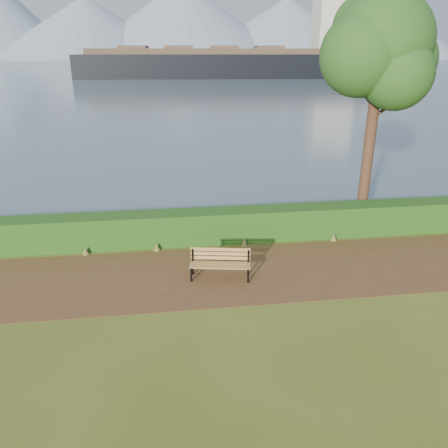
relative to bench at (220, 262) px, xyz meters
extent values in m
plane|color=#4D5919|center=(-0.59, -0.13, -0.46)|extent=(140.00, 140.00, 0.00)
cube|color=brown|center=(-0.59, 0.17, -0.45)|extent=(40.00, 3.40, 0.01)
cube|color=#194513|center=(-0.59, 2.47, 0.04)|extent=(32.00, 0.85, 1.00)
cube|color=#42596A|center=(-0.59, 259.87, -0.45)|extent=(700.00, 510.00, 0.00)
cone|color=#7B8BA4|center=(-60.59, 394.87, 23.54)|extent=(160.00, 160.00, 48.00)
cone|color=#7B8BA4|center=(19.41, 404.87, 30.54)|extent=(190.00, 190.00, 62.00)
cone|color=#7B8BA4|center=(109.41, 399.87, 24.54)|extent=(170.00, 170.00, 50.00)
cone|color=#7B8BA4|center=(199.41, 409.87, 28.54)|extent=(150.00, 150.00, 58.00)
cone|color=#7B8BA4|center=(-10.59, 429.87, 17.04)|extent=(120.00, 120.00, 35.00)
cone|color=#7B8BA4|center=(149.41, 424.87, 19.54)|extent=(130.00, 130.00, 40.00)
cube|color=black|center=(-0.78, -0.14, -0.26)|extent=(0.05, 0.06, 0.40)
cube|color=black|center=(-0.71, 0.24, -0.08)|extent=(0.05, 0.06, 0.76)
cube|color=black|center=(-0.75, 0.05, -0.09)|extent=(0.13, 0.46, 0.04)
cube|color=black|center=(0.68, -0.41, -0.26)|extent=(0.05, 0.06, 0.40)
cube|color=black|center=(0.75, -0.02, -0.08)|extent=(0.05, 0.06, 0.76)
cube|color=black|center=(0.72, -0.21, -0.09)|extent=(0.13, 0.46, 0.04)
cube|color=#AD7E43|center=(-0.04, -0.25, -0.06)|extent=(1.58, 0.36, 0.03)
cube|color=#AD7E43|center=(-0.02, -0.14, -0.06)|extent=(1.58, 0.36, 0.03)
cube|color=#AD7E43|center=(0.00, -0.03, -0.06)|extent=(1.58, 0.36, 0.03)
cube|color=#AD7E43|center=(0.02, 0.08, -0.06)|extent=(1.58, 0.36, 0.03)
cube|color=#AD7E43|center=(0.02, 0.14, 0.04)|extent=(1.57, 0.32, 0.09)
cube|color=#AD7E43|center=(0.02, 0.14, 0.17)|extent=(1.57, 0.32, 0.09)
cube|color=#AD7E43|center=(0.02, 0.14, 0.29)|extent=(1.57, 0.32, 0.09)
cylinder|color=#3D2319|center=(5.39, 3.29, 2.76)|extent=(0.36, 0.36, 6.43)
sphere|color=#1C4517|center=(5.39, 3.29, 5.44)|extent=(3.04, 3.04, 3.04)
sphere|color=#1C4517|center=(6.18, 3.60, 4.90)|extent=(2.32, 2.32, 2.32)
sphere|color=#1C4517|center=(4.68, 3.08, 5.08)|extent=(2.50, 2.50, 2.50)
sphere|color=#1C4517|center=(5.69, 2.68, 4.55)|extent=(2.14, 2.14, 2.14)
sphere|color=#1C4517|center=(5.01, 3.81, 5.89)|extent=(1.97, 1.97, 1.97)
sphere|color=#1C4517|center=(5.47, 3.38, 6.33)|extent=(1.79, 1.79, 1.79)
cylinder|color=#3D2319|center=(5.79, 3.29, 3.47)|extent=(0.94, 0.11, 0.70)
cylinder|color=#3D2319|center=(5.03, 3.38, 3.92)|extent=(0.73, 0.34, 0.64)
cube|color=black|center=(15.42, 94.87, 1.07)|extent=(71.84, 16.56, 7.12)
cube|color=#4F3C2F|center=(15.42, 94.87, 5.24)|extent=(66.08, 15.01, 1.22)
cube|color=silver|center=(38.14, 93.14, 10.73)|extent=(9.76, 9.06, 11.19)
cube|color=brown|center=(-7.30, 96.60, 6.06)|extent=(6.59, 7.16, 0.81)
cube|color=brown|center=(2.84, 95.83, 6.06)|extent=(6.59, 7.16, 0.81)
cube|color=brown|center=(12.99, 95.05, 6.06)|extent=(6.59, 7.16, 0.81)
cube|color=brown|center=(23.13, 94.28, 6.06)|extent=(6.59, 7.16, 0.81)
camera|label=1|loc=(-1.29, -10.28, 5.17)|focal=35.00mm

